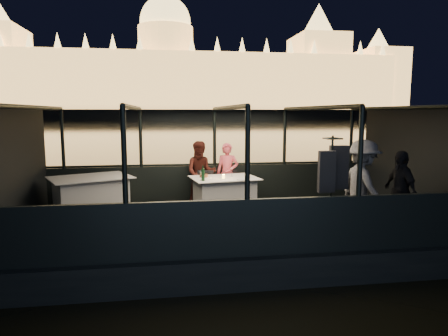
{
  "coord_description": "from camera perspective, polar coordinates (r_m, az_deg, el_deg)",
  "views": [
    {
      "loc": [
        -1.22,
        -7.82,
        2.7
      ],
      "look_at": [
        0.0,
        0.4,
        1.55
      ],
      "focal_mm": 32.0,
      "sensor_mm": 36.0,
      "label": 1
    }
  ],
  "objects": [
    {
      "name": "river_water",
      "position": [
        87.87,
        -7.68,
        6.04
      ],
      "size": [
        500.0,
        500.0,
        0.0
      ],
      "primitive_type": "plane",
      "color": "black",
      "rests_on": "ground"
    },
    {
      "name": "boat_hull",
      "position": [
        8.36,
        0.41,
        -10.96
      ],
      "size": [
        8.6,
        4.4,
        1.0
      ],
      "primitive_type": "cube",
      "color": "black",
      "rests_on": "river_water"
    },
    {
      "name": "boat_deck",
      "position": [
        8.22,
        0.41,
        -7.79
      ],
      "size": [
        8.0,
        4.0,
        0.04
      ],
      "primitive_type": "cube",
      "color": "black",
      "rests_on": "boat_hull"
    },
    {
      "name": "gunwale_port",
      "position": [
        10.04,
        -1.34,
        -2.16
      ],
      "size": [
        8.0,
        0.08,
        0.9
      ],
      "primitive_type": "cube",
      "color": "black",
      "rests_on": "boat_deck"
    },
    {
      "name": "gunwale_starboard",
      "position": [
        6.19,
        3.3,
        -8.53
      ],
      "size": [
        8.0,
        0.08,
        0.9
      ],
      "primitive_type": "cube",
      "color": "black",
      "rests_on": "boat_deck"
    },
    {
      "name": "cabin_glass_port",
      "position": [
        9.91,
        -1.36,
        4.41
      ],
      "size": [
        8.0,
        0.02,
        1.4
      ],
      "primitive_type": null,
      "color": "#99B2B2",
      "rests_on": "gunwale_port"
    },
    {
      "name": "cabin_glass_starboard",
      "position": [
        5.97,
        3.38,
        2.11
      ],
      "size": [
        8.0,
        0.02,
        1.4
      ],
      "primitive_type": null,
      "color": "#99B2B2",
      "rests_on": "gunwale_starboard"
    },
    {
      "name": "cabin_roof_glass",
      "position": [
        7.91,
        0.43,
        8.61
      ],
      "size": [
        8.0,
        4.0,
        0.02
      ],
      "primitive_type": null,
      "color": "#99B2B2",
      "rests_on": "boat_deck"
    },
    {
      "name": "end_wall_fore",
      "position": [
        8.36,
        -27.79,
        -0.24
      ],
      "size": [
        0.02,
        4.0,
        2.3
      ],
      "primitive_type": null,
      "color": "black",
      "rests_on": "boat_deck"
    },
    {
      "name": "end_wall_aft",
      "position": [
        9.46,
        25.13,
        0.76
      ],
      "size": [
        0.02,
        4.0,
        2.3
      ],
      "primitive_type": null,
      "color": "black",
      "rests_on": "boat_deck"
    },
    {
      "name": "canopy_ribs",
      "position": [
        7.98,
        0.42,
        0.32
      ],
      "size": [
        8.0,
        4.0,
        2.3
      ],
      "primitive_type": null,
      "color": "black",
      "rests_on": "boat_deck"
    },
    {
      "name": "embankment",
      "position": [
        217.83,
        -8.19,
        7.34
      ],
      "size": [
        400.0,
        140.0,
        6.0
      ],
      "primitive_type": "cube",
      "color": "#423D33",
      "rests_on": "ground"
    },
    {
      "name": "parliament_building",
      "position": [
        184.7,
        -8.3,
        15.97
      ],
      "size": [
        220.0,
        32.0,
        60.0
      ],
      "primitive_type": null,
      "color": "#F2D18C",
      "rests_on": "embankment"
    },
    {
      "name": "dining_table_central",
      "position": [
        9.0,
        0.04,
        -3.75
      ],
      "size": [
        1.6,
        1.27,
        0.77
      ],
      "primitive_type": "cube",
      "rotation": [
        0.0,
        0.0,
        0.16
      ],
      "color": "white",
      "rests_on": "boat_deck"
    },
    {
      "name": "dining_table_aft",
      "position": [
        9.01,
        -18.43,
        -4.15
      ],
      "size": [
        1.95,
        1.73,
        0.86
      ],
      "primitive_type": "cube",
      "rotation": [
        0.0,
        0.0,
        0.43
      ],
      "color": "silver",
      "rests_on": "boat_deck"
    },
    {
      "name": "chair_port_left",
      "position": [
        9.38,
        -2.55,
        -2.88
      ],
      "size": [
        0.5,
        0.5,
        0.83
      ],
      "primitive_type": "cube",
      "rotation": [
        0.0,
        0.0,
        -0.35
      ],
      "color": "black",
      "rests_on": "boat_deck"
    },
    {
      "name": "chair_port_right",
      "position": [
        9.57,
        0.92,
        -2.66
      ],
      "size": [
        0.39,
        0.39,
        0.81
      ],
      "primitive_type": "cube",
      "rotation": [
        0.0,
        0.0,
        -0.03
      ],
      "color": "black",
      "rests_on": "boat_deck"
    },
    {
      "name": "coat_stand",
      "position": [
        7.13,
        15.01,
        -2.9
      ],
      "size": [
        0.58,
        0.51,
        1.82
      ],
      "primitive_type": null,
      "rotation": [
        0.0,
        0.0,
        -0.23
      ],
      "color": "black",
      "rests_on": "boat_deck"
    },
    {
      "name": "person_woman_coral",
      "position": [
        9.66,
        0.47,
        -0.75
      ],
      "size": [
        0.62,
        0.5,
        1.48
      ],
      "primitive_type": "imported",
      "rotation": [
        0.0,
        0.0,
        -0.31
      ],
      "color": "#E1525F",
      "rests_on": "boat_deck"
    },
    {
      "name": "person_man_maroon",
      "position": [
        9.61,
        -3.32,
        -0.81
      ],
      "size": [
        0.8,
        0.65,
        1.53
      ],
      "primitive_type": "imported",
      "rotation": [
        0.0,
        0.0,
        -0.12
      ],
      "color": "#3B1510",
      "rests_on": "boat_deck"
    },
    {
      "name": "passenger_stripe",
      "position": [
        7.82,
        19.15,
        -2.49
      ],
      "size": [
        0.77,
        1.19,
        1.72
      ],
      "primitive_type": "imported",
      "rotation": [
        0.0,
        0.0,
        1.7
      ],
      "color": "silver",
      "rests_on": "boat_deck"
    },
    {
      "name": "passenger_dark",
      "position": [
        8.14,
        23.83,
        -2.34
      ],
      "size": [
        0.41,
        0.91,
        1.52
      ],
      "primitive_type": "imported",
      "rotation": [
        0.0,
        0.0,
        4.75
      ],
      "color": "black",
      "rests_on": "boat_deck"
    },
    {
      "name": "wine_bottle",
      "position": [
        8.48,
        -3.01,
        -0.85
      ],
      "size": [
        0.07,
        0.07,
        0.33
      ],
      "primitive_type": "cylinder",
      "rotation": [
        0.0,
        0.0,
        0.08
      ],
      "color": "#123219",
      "rests_on": "dining_table_central"
    },
    {
      "name": "bread_basket",
      "position": [
        8.91,
        -2.89,
        -1.14
      ],
      "size": [
        0.24,
        0.24,
        0.08
      ],
      "primitive_type": "cylinder",
      "rotation": [
        0.0,
        0.0,
        0.31
      ],
      "color": "brown",
      "rests_on": "dining_table_central"
    },
    {
      "name": "amber_candle",
      "position": [
        8.79,
        -0.08,
        -1.25
      ],
      "size": [
        0.06,
        0.06,
        0.09
      ],
      "primitive_type": "cylinder",
      "rotation": [
        0.0,
        0.0,
        -0.05
      ],
      "color": "yellow",
      "rests_on": "dining_table_central"
    },
    {
      "name": "plate_near",
      "position": [
        8.63,
        2.52,
        -1.64
      ],
      "size": [
        0.26,
        0.26,
        0.01
      ],
      "primitive_type": "cylinder",
      "rotation": [
        0.0,
        0.0,
        -0.27
      ],
      "color": "silver",
      "rests_on": "dining_table_central"
    },
    {
      "name": "plate_far",
      "position": [
        8.87,
        -2.62,
        -1.38
      ],
      "size": [
        0.34,
        0.34,
        0.02
      ],
      "primitive_type": "cylinder",
      "rotation": [
        0.0,
        0.0,
        0.34
      ],
      "color": "white",
      "rests_on": "dining_table_central"
    },
    {
      "name": "wine_glass_white",
      "position": [
        8.53,
        -3.31,
        -1.17
      ],
      "size": [
        0.08,
        0.08,
        0.2
      ],
      "primitive_type": null,
      "rotation": [
        0.0,
        0.0,
        0.19
      ],
      "color": "white",
      "rests_on": "dining_table_central"
    },
    {
      "name": "wine_glass_red",
      "position": [
        9.06,
        1.09,
        -0.62
      ],
      "size": [
        0.08,
        0.08,
        0.19
      ],
      "primitive_type": null,
      "rotation": [
        0.0,
        0.0,
        -0.3
      ],
      "color": "silver",
      "rests_on": "dining_table_central"
    }
  ]
}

